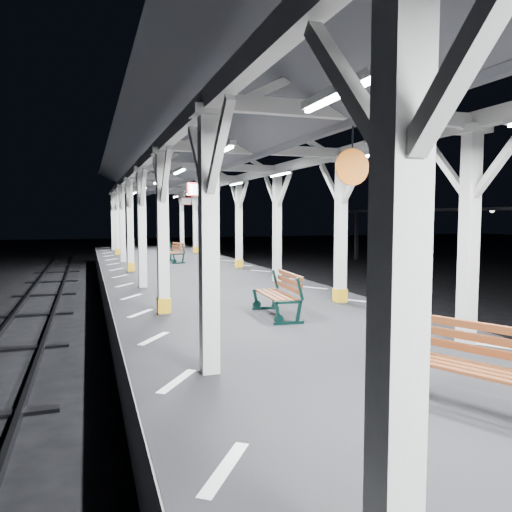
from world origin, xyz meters
TOP-DOWN VIEW (x-y plane):
  - ground at (0.00, 0.00)m, footprint 120.00×120.00m
  - platform at (0.00, 0.00)m, footprint 6.00×50.00m
  - hazard_stripes_left at (-2.45, 0.00)m, footprint 1.00×48.00m
  - hazard_stripes_right at (2.45, 0.00)m, footprint 1.00×48.00m
  - track_right at (5.00, 0.00)m, footprint 2.20×60.00m
  - canopy at (0.00, -0.01)m, footprint 5.40×49.00m
  - bench_near at (0.41, -4.11)m, footprint 1.19×1.68m
  - bench_mid at (0.16, 1.03)m, footprint 0.71×1.64m
  - bench_far at (0.09, 13.23)m, footprint 0.84×1.62m

SIDE VIEW (x-z plane):
  - ground at x=0.00m, z-range 0.00..0.00m
  - track_right at x=5.00m, z-range 0.00..0.16m
  - platform at x=0.00m, z-range 0.00..1.00m
  - hazard_stripes_left at x=-2.45m, z-range 1.00..1.01m
  - hazard_stripes_right at x=2.45m, z-range 1.00..1.01m
  - bench_far at x=0.09m, z-range 1.03..1.86m
  - bench_near at x=0.41m, z-range 1.03..1.89m
  - bench_mid at x=0.16m, z-range 1.03..1.90m
  - canopy at x=0.00m, z-range 2.23..6.88m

